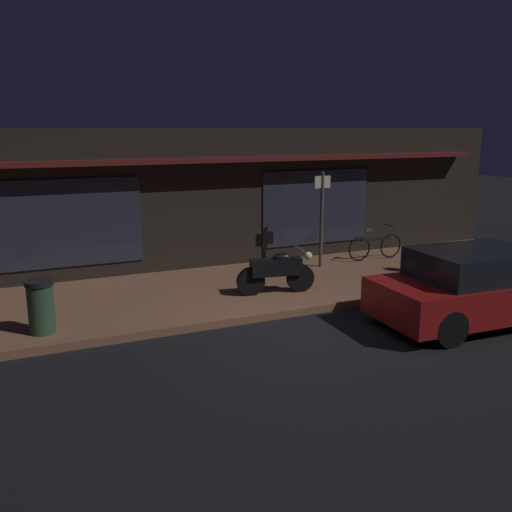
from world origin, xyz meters
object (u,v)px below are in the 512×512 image
motorcycle (277,271)px  parked_car_near (479,287)px  bicycle_parked (375,246)px  trash_bin (41,306)px  sign_post (322,214)px

motorcycle → parked_car_near: parked_car_near is taller
bicycle_parked → trash_bin: size_ratio=1.79×
sign_post → trash_bin: sign_post is taller
trash_bin → parked_car_near: size_ratio=0.22×
motorcycle → sign_post: (2.07, 1.70, 0.86)m
trash_bin → parked_car_near: bearing=-17.5°
bicycle_parked → parked_car_near: (-1.02, -4.64, 0.20)m
motorcycle → parked_car_near: 3.99m
sign_post → parked_car_near: 4.68m
motorcycle → trash_bin: (-4.76, -0.47, -0.03)m
bicycle_parked → parked_car_near: parked_car_near is taller
sign_post → trash_bin: (-6.83, -2.17, -0.89)m
trash_bin → sign_post: bearing=17.6°
bicycle_parked → motorcycle: bearing=-154.9°
motorcycle → bicycle_parked: (3.81, 1.78, -0.14)m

